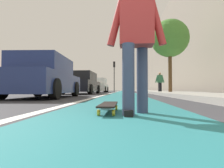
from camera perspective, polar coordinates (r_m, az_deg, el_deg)
ground_plane at (r=10.77m, az=3.81°, el=-3.30°), size 80.00×80.00×0.00m
bike_lane_paint at (r=24.77m, az=3.96°, el=-2.41°), size 56.00×1.83×0.00m
lane_stripe_white at (r=20.80m, az=1.00°, el=-2.54°), size 52.00×0.16×0.01m
sidewalk_curb at (r=19.06m, az=14.08°, el=-2.34°), size 52.00×3.20×0.15m
building_facade at (r=24.25m, az=19.36°, el=11.48°), size 40.00×1.20×11.59m
skateboard at (r=2.37m, az=-1.06°, el=-6.62°), size 0.84×0.20×0.11m
skater_person at (r=2.30m, az=7.50°, el=14.50°), size 0.46×0.72×1.64m
parked_car_near at (r=7.14m, az=-20.27°, el=1.66°), size 4.30×2.01×1.47m
parked_car_mid at (r=12.68m, az=-9.32°, el=0.13°), size 4.61×2.01×1.47m
parked_car_far at (r=19.22m, az=-4.27°, el=-0.52°), size 4.24×1.88×1.47m
traffic_light at (r=25.82m, az=0.69°, el=4.13°), size 0.33×0.28×4.24m
street_tree_mid at (r=12.78m, az=17.56°, el=13.30°), size 2.42×2.42×4.83m
pedestrian_distant at (r=14.73m, az=14.68°, el=0.83°), size 0.46×0.72×1.64m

